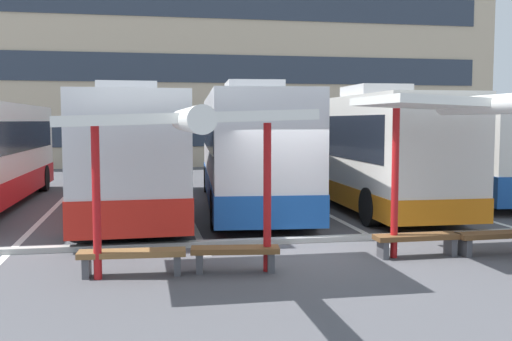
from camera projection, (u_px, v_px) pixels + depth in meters
ground_plane at (304, 252)px, 12.24m from camera, size 160.00×160.00×0.00m
terminal_building at (190, 23)px, 39.94m from camera, size 37.45×11.98×21.19m
coach_bus_1 at (127, 153)px, 17.99m from camera, size 3.02×12.05×3.72m
coach_bus_2 at (249, 150)px, 18.67m from camera, size 3.49×11.25×3.81m
coach_bus_3 at (358, 149)px, 19.60m from camera, size 2.82×12.02×3.75m
coach_bus_4 at (459, 151)px, 21.45m from camera, size 3.31×10.35×3.54m
lane_stripe_1 at (52, 210)px, 18.00m from camera, size 0.16×14.00×0.01m
lane_stripe_2 at (184, 207)px, 18.74m from camera, size 0.16×14.00×0.01m
lane_stripe_3 at (306, 203)px, 19.48m from camera, size 0.16×14.00×0.01m
lane_stripe_4 at (419, 200)px, 20.22m from camera, size 0.16×14.00×0.01m
waiting_shelter_0 at (184, 122)px, 9.96m from camera, size 3.95×4.81×2.89m
bench_0 at (132, 257)px, 10.37m from camera, size 1.87×0.52×0.45m
bench_1 at (235, 254)px, 10.64m from camera, size 1.61×0.61×0.45m
waiting_shelter_1 at (469, 109)px, 11.56m from camera, size 3.77×4.28×3.17m
bench_2 at (417, 240)px, 11.84m from camera, size 1.75×0.44×0.45m
bench_3 at (502, 237)px, 12.08m from camera, size 1.98×0.48×0.45m
platform_kerb at (293, 240)px, 13.20m from camera, size 44.00×0.24×0.12m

